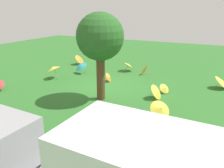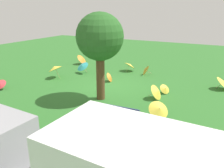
# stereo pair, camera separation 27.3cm
# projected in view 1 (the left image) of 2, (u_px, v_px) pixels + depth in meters

# --- Properties ---
(ground) EXTENTS (40.00, 40.00, 0.00)m
(ground) POSITION_uv_depth(u_px,v_px,m) (109.00, 88.00, 13.05)
(ground) COLOR #2D6B28
(park_bench) EXTENTS (1.63, 0.59, 0.90)m
(park_bench) POSITION_uv_depth(u_px,v_px,m) (122.00, 116.00, 8.62)
(park_bench) COLOR navy
(park_bench) RESTS_ON ground
(shade_tree) EXTENTS (2.23, 2.23, 4.19)m
(shade_tree) POSITION_uv_depth(u_px,v_px,m) (100.00, 38.00, 10.53)
(shade_tree) COLOR brown
(shade_tree) RESTS_ON ground
(parasol_yellow_0) EXTENTS (0.75, 0.84, 0.75)m
(parasol_yellow_0) POSITION_uv_depth(u_px,v_px,m) (157.00, 91.00, 11.39)
(parasol_yellow_0) COLOR tan
(parasol_yellow_0) RESTS_ON ground
(parasol_yellow_1) EXTENTS (1.03, 1.03, 0.98)m
(parasol_yellow_1) POSITION_uv_depth(u_px,v_px,m) (53.00, 68.00, 14.61)
(parasol_yellow_1) COLOR tan
(parasol_yellow_1) RESTS_ON ground
(parasol_orange_0) EXTENTS (0.68, 0.71, 0.69)m
(parasol_orange_0) POSITION_uv_depth(u_px,v_px,m) (144.00, 70.00, 15.57)
(parasol_orange_0) COLOR tan
(parasol_orange_0) RESTS_ON ground
(parasol_yellow_2) EXTENTS (1.10, 1.11, 0.80)m
(parasol_yellow_2) POSITION_uv_depth(u_px,v_px,m) (161.00, 109.00, 9.23)
(parasol_yellow_2) COLOR tan
(parasol_yellow_2) RESTS_ON ground
(parasol_yellow_3) EXTENTS (0.68, 0.72, 0.53)m
(parasol_yellow_3) POSITION_uv_depth(u_px,v_px,m) (165.00, 88.00, 12.14)
(parasol_yellow_3) COLOR tan
(parasol_yellow_3) RESTS_ON ground
(parasol_red_1) EXTENTS (0.66, 0.76, 0.60)m
(parasol_red_1) POSITION_uv_depth(u_px,v_px,m) (179.00, 139.00, 7.38)
(parasol_red_1) COLOR tan
(parasol_red_1) RESTS_ON ground
(parasol_teal_0) EXTENTS (1.06, 1.01, 0.84)m
(parasol_teal_0) POSITION_uv_depth(u_px,v_px,m) (81.00, 66.00, 15.72)
(parasol_teal_0) COLOR tan
(parasol_teal_0) RESTS_ON ground
(parasol_orange_1) EXTENTS (0.60, 0.66, 0.59)m
(parasol_orange_1) POSITION_uv_depth(u_px,v_px,m) (109.00, 77.00, 14.07)
(parasol_orange_1) COLOR tan
(parasol_orange_1) RESTS_ON ground
(parasol_yellow_5) EXTENTS (0.77, 0.90, 0.77)m
(parasol_yellow_5) POSITION_uv_depth(u_px,v_px,m) (222.00, 82.00, 12.82)
(parasol_yellow_5) COLOR tan
(parasol_yellow_5) RESTS_ON ground
(parasol_yellow_6) EXTENTS (1.16, 1.15, 0.75)m
(parasol_yellow_6) POSITION_uv_depth(u_px,v_px,m) (128.00, 65.00, 16.42)
(parasol_yellow_6) COLOR tan
(parasol_yellow_6) RESTS_ON ground
(parasol_orange_2) EXTENTS (0.89, 0.95, 0.81)m
(parasol_orange_2) POSITION_uv_depth(u_px,v_px,m) (80.00, 59.00, 18.35)
(parasol_orange_2) COLOR tan
(parasol_orange_2) RESTS_ON ground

